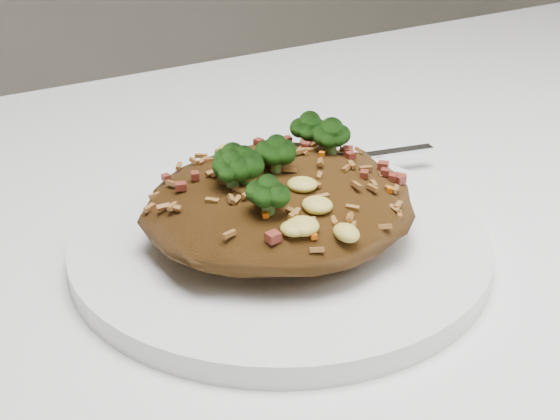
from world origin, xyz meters
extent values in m
cube|color=white|center=(0.00, 0.00, 0.73)|extent=(1.20, 0.80, 0.04)
cylinder|color=brown|center=(0.54, 0.34, 0.35)|extent=(0.06, 0.06, 0.71)
cylinder|color=white|center=(-0.07, 0.04, 0.76)|extent=(0.25, 0.25, 0.01)
ellipsoid|color=brown|center=(-0.07, 0.04, 0.78)|extent=(0.16, 0.15, 0.04)
ellipsoid|color=#103907|center=(-0.07, 0.04, 0.82)|extent=(0.02, 0.02, 0.02)
ellipsoid|color=#103907|center=(-0.03, 0.05, 0.81)|extent=(0.02, 0.02, 0.02)
ellipsoid|color=#103907|center=(-0.10, 0.04, 0.81)|extent=(0.02, 0.02, 0.02)
ellipsoid|color=#103907|center=(-0.03, 0.07, 0.81)|extent=(0.02, 0.02, 0.02)
ellipsoid|color=#103907|center=(-0.10, 0.00, 0.81)|extent=(0.02, 0.02, 0.02)
ellipsoid|color=#103907|center=(-0.10, 0.04, 0.81)|extent=(0.02, 0.02, 0.02)
ellipsoid|color=#103907|center=(-0.10, 0.04, 0.81)|extent=(0.02, 0.02, 0.02)
cube|color=silver|center=(0.05, 0.09, 0.77)|extent=(0.10, 0.03, 0.00)
cube|color=silver|center=(-0.05, 0.11, 0.77)|extent=(0.04, 0.03, 0.00)
camera|label=1|loc=(-0.28, -0.31, 0.99)|focal=50.00mm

